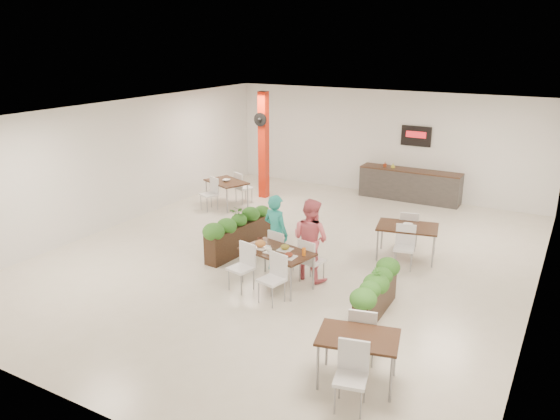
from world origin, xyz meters
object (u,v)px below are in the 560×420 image
object	(u,v)px
planter_right	(376,290)
service_counter	(410,184)
main_table	(277,256)
diner_man	(276,233)
planter_left	(239,230)
side_table_a	(227,185)
side_table_b	(407,231)
side_table_c	(358,344)
red_column	(263,144)
diner_woman	(310,239)

from	to	relation	value
planter_right	service_counter	bearing A→B (deg)	102.26
service_counter	main_table	bearing A→B (deg)	-94.16
diner_man	planter_left	world-z (taller)	diner_man
side_table_a	side_table_b	xyz separation A→B (m)	(5.71, -1.26, 0.01)
service_counter	side_table_a	xyz separation A→B (m)	(-4.43, -3.22, 0.14)
planter_right	side_table_c	xyz separation A→B (m)	(0.46, -2.01, 0.14)
red_column	diner_woman	xyz separation A→B (m)	(3.89, -4.63, -0.80)
diner_man	side_table_b	bearing A→B (deg)	-125.52
side_table_c	diner_woman	bearing A→B (deg)	113.88
service_counter	side_table_b	size ratio (longest dim) A/B	1.79
diner_man	planter_left	bearing A→B (deg)	-8.86
diner_man	main_table	bearing A→B (deg)	132.73
diner_woman	planter_right	bearing A→B (deg)	165.63
main_table	planter_left	bearing A→B (deg)	145.34
planter_left	main_table	bearing A→B (deg)	-34.66
service_counter	diner_man	xyz separation A→B (m)	(-0.91, -6.50, 0.34)
diner_man	side_table_a	size ratio (longest dim) A/B	1.00
red_column	side_table_c	xyz separation A→B (m)	(6.05, -7.49, -1.02)
service_counter	planter_left	size ratio (longest dim) A/B	1.41
red_column	side_table_a	world-z (taller)	red_column
main_table	side_table_b	xyz separation A→B (m)	(1.80, 2.66, 0.00)
diner_woman	planter_left	distance (m)	2.10
diner_man	planter_right	world-z (taller)	diner_man
diner_man	planter_left	size ratio (longest dim) A/B	0.78
service_counter	side_table_b	bearing A→B (deg)	-74.08
diner_man	planter_right	distance (m)	2.66
main_table	planter_left	xyz separation A→B (m)	(-1.62, 1.12, -0.10)
service_counter	main_table	world-z (taller)	service_counter
planter_left	planter_right	bearing A→B (deg)	-19.30
red_column	service_counter	size ratio (longest dim) A/B	1.07
service_counter	diner_man	size ratio (longest dim) A/B	1.81
side_table_c	diner_man	bearing A→B (deg)	122.79
planter_right	side_table_c	world-z (taller)	side_table_c
main_table	side_table_b	size ratio (longest dim) A/B	1.10
side_table_a	red_column	bearing A→B (deg)	94.49
red_column	side_table_b	size ratio (longest dim) A/B	1.91
service_counter	side_table_b	xyz separation A→B (m)	(1.28, -4.49, 0.15)
service_counter	planter_right	world-z (taller)	service_counter
main_table	side_table_c	bearing A→B (deg)	-40.56
service_counter	planter_right	xyz separation A→B (m)	(1.59, -7.34, -0.01)
planter_left	planter_right	xyz separation A→B (m)	(3.73, -1.31, -0.05)
main_table	planter_right	size ratio (longest dim) A/B	1.06
service_counter	diner_man	distance (m)	6.57
main_table	planter_left	world-z (taller)	planter_left
diner_woman	side_table_b	bearing A→B (deg)	-112.72
planter_left	red_column	bearing A→B (deg)	114.06
service_counter	diner_woman	size ratio (longest dim) A/B	1.78
main_table	side_table_a	bearing A→B (deg)	134.91
main_table	side_table_c	distance (m)	3.39
side_table_b	diner_woman	bearing A→B (deg)	-136.31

